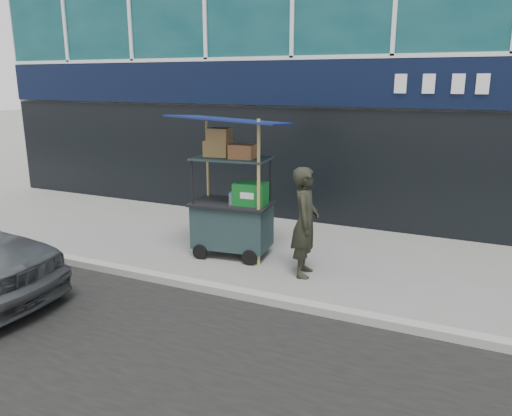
% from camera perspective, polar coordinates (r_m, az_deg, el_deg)
% --- Properties ---
extents(ground, '(80.00, 80.00, 0.00)m').
position_cam_1_polar(ground, '(7.67, -6.86, -8.46)').
color(ground, slate).
rests_on(ground, ground).
extents(curb, '(80.00, 0.18, 0.12)m').
position_cam_1_polar(curb, '(7.49, -7.68, -8.56)').
color(curb, '#979890').
rests_on(curb, ground).
extents(vendor_cart, '(1.93, 1.45, 2.44)m').
position_cam_1_polar(vendor_cart, '(8.53, -2.65, 0.07)').
color(vendor_cart, '#1C2D30').
rests_on(vendor_cart, ground).
extents(vendor_man, '(0.53, 0.69, 1.71)m').
position_cam_1_polar(vendor_man, '(7.68, 5.64, -1.61)').
color(vendor_man, black).
rests_on(vendor_man, ground).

